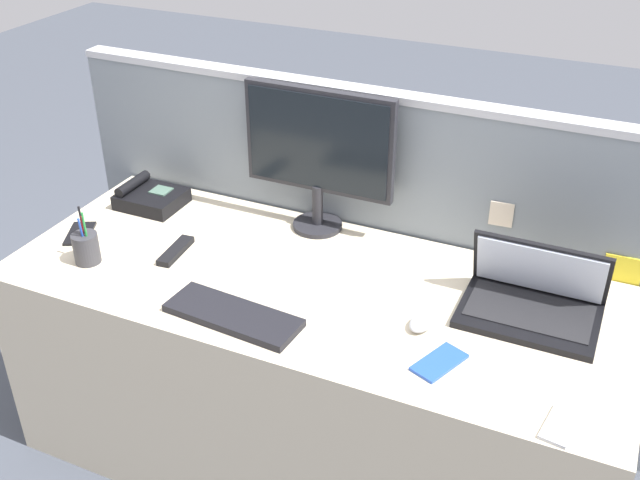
# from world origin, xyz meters

# --- Properties ---
(ground_plane) EXTENTS (10.00, 10.00, 0.00)m
(ground_plane) POSITION_xyz_m (0.00, 0.00, 0.00)
(ground_plane) COLOR #424751
(desk) EXTENTS (1.87, 0.75, 0.72)m
(desk) POSITION_xyz_m (0.00, 0.00, 0.36)
(desk) COLOR beige
(desk) RESTS_ON ground_plane
(cubicle_divider) EXTENTS (2.14, 0.08, 1.18)m
(cubicle_divider) POSITION_xyz_m (0.00, 0.42, 0.59)
(cubicle_divider) COLOR gray
(cubicle_divider) RESTS_ON ground_plane
(desktop_monitor) EXTENTS (0.50, 0.17, 0.48)m
(desktop_monitor) POSITION_xyz_m (-0.13, 0.32, 1.00)
(desktop_monitor) COLOR #232328
(desktop_monitor) RESTS_ON desk
(laptop) EXTENTS (0.38, 0.26, 0.21)m
(laptop) POSITION_xyz_m (0.62, 0.12, 0.77)
(laptop) COLOR black
(laptop) RESTS_ON desk
(desk_phone) EXTENTS (0.21, 0.18, 0.09)m
(desk_phone) POSITION_xyz_m (-0.73, 0.21, 0.75)
(desk_phone) COLOR black
(desk_phone) RESTS_ON desk
(keyboard_main) EXTENTS (0.40, 0.17, 0.02)m
(keyboard_main) POSITION_xyz_m (-0.13, -0.25, 0.73)
(keyboard_main) COLOR black
(keyboard_main) RESTS_ON desk
(computer_mouse_right_hand) EXTENTS (0.07, 0.11, 0.03)m
(computer_mouse_right_hand) POSITION_xyz_m (0.36, -0.07, 0.73)
(computer_mouse_right_hand) COLOR #B2B5BC
(computer_mouse_right_hand) RESTS_ON desk
(pen_cup) EXTENTS (0.08, 0.08, 0.19)m
(pen_cup) POSITION_xyz_m (-0.68, -0.18, 0.77)
(pen_cup) COLOR #333338
(pen_cup) RESTS_ON desk
(cell_phone_blue_case) EXTENTS (0.13, 0.17, 0.01)m
(cell_phone_blue_case) POSITION_xyz_m (0.45, -0.20, 0.72)
(cell_phone_blue_case) COLOR blue
(cell_phone_blue_case) RESTS_ON desk
(cell_phone_silver_slab) EXTENTS (0.08, 0.13, 0.01)m
(cell_phone_silver_slab) POSITION_xyz_m (0.76, -0.31, 0.72)
(cell_phone_silver_slab) COLOR #B7BAC1
(cell_phone_silver_slab) RESTS_ON desk
(cell_phone_black_slab) EXTENTS (0.13, 0.16, 0.01)m
(cell_phone_black_slab) POSITION_xyz_m (-0.82, -0.06, 0.72)
(cell_phone_black_slab) COLOR black
(cell_phone_black_slab) RESTS_ON desk
(tv_remote) EXTENTS (0.06, 0.17, 0.02)m
(tv_remote) POSITION_xyz_m (-0.46, -0.03, 0.73)
(tv_remote) COLOR black
(tv_remote) RESTS_ON desk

